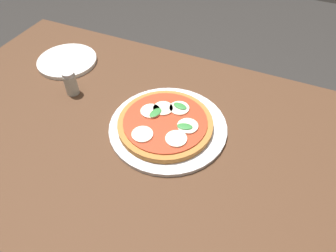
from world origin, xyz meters
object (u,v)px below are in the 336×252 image
pizza (165,123)px  dining_table (165,162)px  serving_tray (168,127)px  pepper_shaker (71,83)px  plate_white (67,61)px

pizza → dining_table: bearing=113.0°
serving_tray → pepper_shaker: size_ratio=4.15×
serving_tray → pizza: (0.01, 0.00, 0.02)m
pizza → plate_white: size_ratio=1.29×
serving_tray → pepper_shaker: (0.35, -0.02, 0.03)m
dining_table → pepper_shaker: (0.36, -0.07, 0.14)m
pizza → plate_white: (0.46, -0.16, -0.02)m
pizza → pepper_shaker: 0.34m
dining_table → plate_white: 0.53m
pepper_shaker → dining_table: bearing=169.7°
dining_table → plate_white: (0.48, -0.20, 0.11)m
dining_table → serving_tray: (0.01, -0.05, 0.11)m
dining_table → pepper_shaker: bearing=-10.3°
pizza → plate_white: pizza is taller
pizza → pepper_shaker: pepper_shaker is taller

